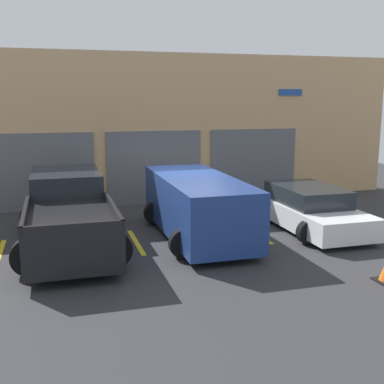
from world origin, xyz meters
The scene contains 9 objects.
ground_plane centered at (0.00, 0.00, 0.00)m, with size 28.00×28.00×0.00m, color #2D2D30.
shophouse_building centered at (-0.01, 3.29, 2.47)m, with size 17.44×0.68×5.03m.
pickup_truck centered at (-3.20, -1.13, 0.79)m, with size 2.47×5.44×1.65m.
sedan_white centered at (3.20, -1.38, 0.55)m, with size 2.09×4.32×1.16m.
sedan_side centered at (0.00, -1.41, 0.85)m, with size 2.22×4.86×1.57m.
parking_stripe_far_left centered at (-4.79, -1.41, 0.00)m, with size 0.12×2.20×0.01m, color gold.
parking_stripe_left centered at (-1.60, -1.41, 0.00)m, with size 0.12×2.20×0.01m, color gold.
parking_stripe_centre centered at (1.60, -1.41, 0.00)m, with size 0.12×2.20×0.01m, color gold.
parking_stripe_right centered at (4.79, -1.41, 0.00)m, with size 0.12×2.20×0.01m, color gold.
Camera 1 is at (-3.47, -12.90, 3.52)m, focal length 45.00 mm.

